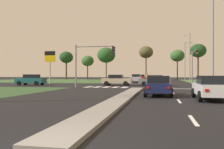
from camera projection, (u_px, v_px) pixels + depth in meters
The scene contains 35 objects.
ground_plane at pixel (142, 86), 34.26m from camera, with size 200.00×200.00×0.00m, color black.
grass_verge_far_left at pixel (51, 80), 63.21m from camera, with size 35.00×35.00×0.01m, color #385B2D.
median_island_near at pixel (122, 98), 15.61m from camera, with size 1.20×22.00×0.14m, color gray.
median_island_far at pixel (149, 81), 58.79m from camera, with size 1.20×36.00×0.14m, color gray.
lane_dash_near at pixel (193, 120), 8.32m from camera, with size 0.14×2.00×0.01m, color silver.
lane_dash_second at pixel (179, 101), 14.20m from camera, with size 0.14×2.00×0.01m, color silver.
lane_dash_third at pixel (173, 93), 20.09m from camera, with size 0.14×2.00×0.01m, color silver.
lane_dash_fourth at pixel (170, 89), 25.98m from camera, with size 0.14×2.00×0.01m, color silver.
lane_dash_fifth at pixel (168, 86), 31.87m from camera, with size 0.14×2.00×0.01m, color silver.
stop_bar_near at pixel (173, 89), 26.66m from camera, with size 6.40×0.50×0.01m, color silver.
crosswalk_bar_near at pixel (89, 87), 30.39m from camera, with size 0.70×2.80×0.01m, color silver.
crosswalk_bar_second at pixel (97, 87), 30.17m from camera, with size 0.70×2.80×0.01m, color silver.
crosswalk_bar_third at pixel (106, 87), 29.95m from camera, with size 0.70×2.80×0.01m, color silver.
crosswalk_bar_fourth at pixel (116, 87), 29.72m from camera, with size 0.70×2.80×0.01m, color silver.
crosswalk_bar_fifth at pixel (125, 87), 29.50m from camera, with size 0.70×2.80×0.01m, color silver.
car_navy_near at pixel (158, 85), 17.95m from camera, with size 1.98×4.21×1.48m.
car_white_second at pixel (212, 87), 14.98m from camera, with size 2.01×4.33×1.51m.
car_silver_third at pixel (136, 78), 48.99m from camera, with size 2.06×4.59×1.62m.
car_red_fourth at pixel (142, 77), 63.06m from camera, with size 1.95×4.34×1.54m.
car_beige_fifth at pixel (117, 80), 34.62m from camera, with size 4.30×2.05×1.54m.
car_grey_seventh at pixel (155, 80), 33.19m from camera, with size 4.30×2.04×1.49m.
car_teal_eighth at pixel (31, 80), 35.51m from camera, with size 4.31×1.98×1.59m.
traffic_signal_near_left at pixel (91, 58), 28.88m from camera, with size 4.99×0.32×5.18m.
traffic_signal_far_right at pixel (194, 60), 37.23m from camera, with size 0.32×5.53×5.36m.
street_lamp_second at pixel (213, 38), 29.41m from camera, with size 1.15×2.28×10.92m.
street_lamp_third at pixel (189, 55), 52.17m from camera, with size 1.38×1.78×10.41m.
street_lamp_fourth at pixel (186, 59), 61.88m from camera, with size 2.32×0.28×9.82m.
pedestrian_at_median at pixel (147, 76), 45.26m from camera, with size 0.34×0.34×1.79m.
fuel_price_totem at pixel (50, 60), 40.32m from camera, with size 1.80×0.24×5.47m.
treeline_near at pixel (66, 58), 72.65m from camera, with size 4.10×4.10×8.48m.
treeline_second at pixel (88, 61), 72.89m from camera, with size 3.75×3.75×7.28m.
treeline_third at pixel (106, 55), 69.36m from camera, with size 5.20×5.20×9.35m.
treeline_fourth at pixel (146, 52), 67.82m from camera, with size 3.95×3.95×9.53m.
treeline_fifth at pixel (198, 51), 63.17m from camera, with size 4.18×4.18×9.60m.
treeline_sixth at pixel (177, 56), 68.98m from camera, with size 4.02×4.02×8.67m.
Camera 1 is at (2.35, -4.45, 1.59)m, focal length 38.69 mm.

